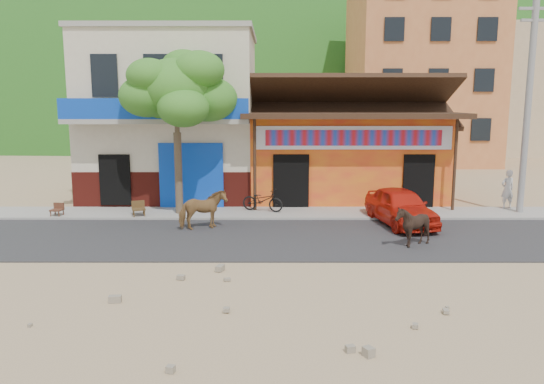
{
  "coord_description": "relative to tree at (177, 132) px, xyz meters",
  "views": [
    {
      "loc": [
        -1.12,
        -13.57,
        4.26
      ],
      "look_at": [
        -1.14,
        3.0,
        1.4
      ],
      "focal_mm": 35.0,
      "sensor_mm": 36.0,
      "label": 1
    }
  ],
  "objects": [
    {
      "name": "sidewalk",
      "position": [
        4.6,
        0.2,
        -3.06
      ],
      "size": [
        60.0,
        2.0,
        0.12
      ],
      "primitive_type": "cube",
      "color": "gray",
      "rests_on": "ground"
    },
    {
      "name": "cafe_chair_left",
      "position": [
        -4.4,
        -0.47,
        -2.58
      ],
      "size": [
        0.44,
        0.44,
        0.85
      ],
      "primitive_type": null,
      "rotation": [
        0.0,
        0.0,
        -0.12
      ],
      "color": "#492318",
      "rests_on": "sidewalk"
    },
    {
      "name": "pedestrian",
      "position": [
        12.6,
        0.9,
        -2.24
      ],
      "size": [
        0.62,
        0.48,
        1.51
      ],
      "primitive_type": "imported",
      "rotation": [
        0.0,
        0.0,
        3.38
      ],
      "color": "silver",
      "rests_on": "sidewalk"
    },
    {
      "name": "apartment_rear",
      "position": [
        22.6,
        24.2,
        1.88
      ],
      "size": [
        8.0,
        8.0,
        10.0
      ],
      "primitive_type": "cube",
      "color": "tan",
      "rests_on": "ground"
    },
    {
      "name": "cafe_chair_right",
      "position": [
        -1.4,
        -0.5,
        -2.5
      ],
      "size": [
        0.59,
        0.59,
        1.0
      ],
      "primitive_type": null,
      "rotation": [
        0.0,
        0.0,
        0.33
      ],
      "color": "#463017",
      "rests_on": "sidewalk"
    },
    {
      "name": "cow_tan",
      "position": [
        1.16,
        -2.18,
        -2.43
      ],
      "size": [
        1.7,
        1.27,
        1.31
      ],
      "primitive_type": "imported",
      "rotation": [
        0.0,
        0.0,
        1.99
      ],
      "color": "olive",
      "rests_on": "road"
    },
    {
      "name": "dance_club",
      "position": [
        6.6,
        4.2,
        -1.32
      ],
      "size": [
        8.0,
        6.0,
        3.6
      ],
      "primitive_type": "cube",
      "color": "orange",
      "rests_on": "ground"
    },
    {
      "name": "hillside",
      "position": [
        4.6,
        64.2,
        8.88
      ],
      "size": [
        100.0,
        40.0,
        24.0
      ],
      "primitive_type": "ellipsoid",
      "color": "#194C14",
      "rests_on": "ground"
    },
    {
      "name": "ground",
      "position": [
        4.6,
        -5.8,
        -3.12
      ],
      "size": [
        120.0,
        120.0,
        0.0
      ],
      "primitive_type": "plane",
      "color": "#9E825B",
      "rests_on": "ground"
    },
    {
      "name": "apartment_front",
      "position": [
        13.6,
        18.2,
        2.88
      ],
      "size": [
        9.0,
        9.0,
        12.0
      ],
      "primitive_type": "cube",
      "color": "#CC723F",
      "rests_on": "ground"
    },
    {
      "name": "utility_pole",
      "position": [
        12.8,
        0.2,
        1.0
      ],
      "size": [
        0.24,
        0.24,
        8.0
      ],
      "primitive_type": "cylinder",
      "color": "gray",
      "rests_on": "sidewalk"
    },
    {
      "name": "road",
      "position": [
        4.6,
        -3.3,
        -3.1
      ],
      "size": [
        60.0,
        5.0,
        0.04
      ],
      "primitive_type": "cube",
      "color": "#28282B",
      "rests_on": "ground"
    },
    {
      "name": "cafe_building",
      "position": [
        -0.9,
        4.2,
        0.38
      ],
      "size": [
        7.0,
        6.0,
        7.0
      ],
      "primitive_type": "cube",
      "color": "beige",
      "rests_on": "ground"
    },
    {
      "name": "cow_dark",
      "position": [
        7.58,
        -4.28,
        -2.47
      ],
      "size": [
        1.24,
        1.14,
        1.23
      ],
      "primitive_type": "imported",
      "rotation": [
        0.0,
        0.0,
        -1.71
      ],
      "color": "black",
      "rests_on": "road"
    },
    {
      "name": "red_car",
      "position": [
        7.88,
        -1.51,
        -2.44
      ],
      "size": [
        2.14,
        3.94,
        1.27
      ],
      "primitive_type": "imported",
      "rotation": [
        0.0,
        0.0,
        0.18
      ],
      "color": "red",
      "rests_on": "road"
    },
    {
      "name": "tree",
      "position": [
        0.0,
        0.0,
        0.0
      ],
      "size": [
        3.0,
        3.0,
        6.0
      ],
      "primitive_type": null,
      "color": "#2D721E",
      "rests_on": "sidewalk"
    },
    {
      "name": "scooter",
      "position": [
        3.1,
        0.35,
        -2.58
      ],
      "size": [
        1.71,
        1.09,
        0.85
      ],
      "primitive_type": "imported",
      "rotation": [
        0.0,
        0.0,
        1.21
      ],
      "color": "black",
      "rests_on": "sidewalk"
    }
  ]
}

